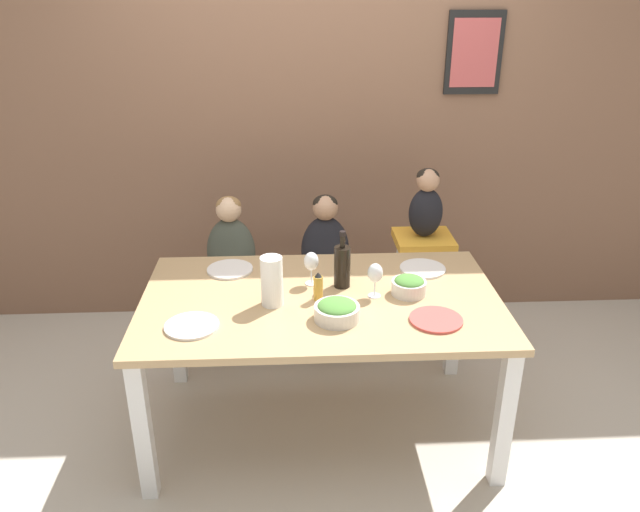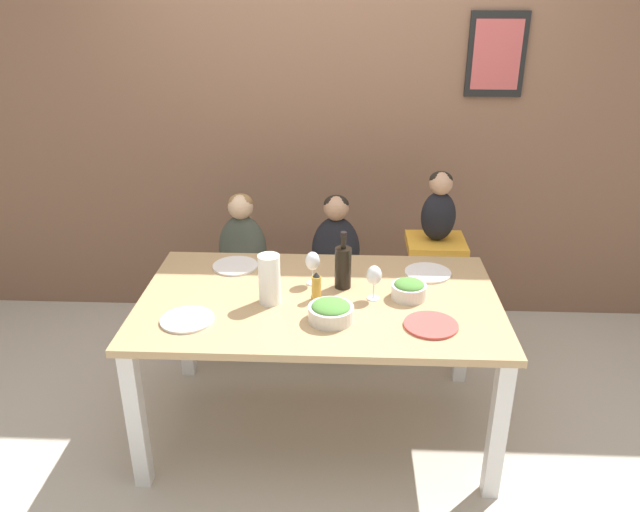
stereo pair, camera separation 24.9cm
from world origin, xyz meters
The scene contains 20 objects.
ground_plane centered at (0.00, 0.00, 0.00)m, with size 14.00×14.00×0.00m, color #BCB2A3.
wall_back centered at (0.00, 1.29, 1.35)m, with size 10.00×0.09×2.70m.
dining_table centered at (0.00, 0.00, 0.66)m, with size 1.69×0.99×0.74m.
chair_far_left centered at (-0.48, 0.74, 0.38)m, with size 0.39×0.36×0.46m.
chair_far_center centered at (0.06, 0.74, 0.38)m, with size 0.39×0.36×0.46m.
chair_right_highchair centered at (0.64, 0.74, 0.56)m, with size 0.33×0.31×0.74m.
person_child_left centered at (-0.48, 0.74, 0.71)m, with size 0.28×0.20×0.54m.
person_child_center centered at (0.06, 0.74, 0.71)m, with size 0.28×0.20×0.54m.
person_baby_right centered at (0.64, 0.74, 0.95)m, with size 0.20×0.14×0.40m.
wine_bottle centered at (0.11, 0.11, 0.85)m, with size 0.08×0.08×0.29m.
paper_towel_roll centered at (-0.23, -0.06, 0.86)m, with size 0.10×0.10×0.24m.
wine_glass_near centered at (0.25, 0.00, 0.86)m, with size 0.07×0.07×0.17m.
wine_glass_far centered at (-0.04, 0.14, 0.86)m, with size 0.07×0.07×0.17m.
salad_bowl_large centered at (0.06, -0.21, 0.79)m, with size 0.20×0.20×0.09m.
salad_bowl_small centered at (0.42, 0.02, 0.79)m, with size 0.17×0.17×0.09m.
dinner_plate_front_left centered at (-0.57, -0.24, 0.75)m, with size 0.23×0.23×0.01m.
dinner_plate_back_left centered at (-0.45, 0.32, 0.75)m, with size 0.23×0.23×0.01m.
dinner_plate_back_right centered at (0.54, 0.28, 0.75)m, with size 0.23×0.23×0.01m.
dinner_plate_front_right centered at (0.49, -0.24, 0.75)m, with size 0.23×0.23×0.01m.
condiment_bottle_hot_sauce centered at (-0.01, -0.02, 0.81)m, with size 0.04×0.04×0.14m.
Camera 2 is at (0.12, -2.59, 2.12)m, focal length 35.00 mm.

